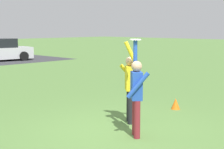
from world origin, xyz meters
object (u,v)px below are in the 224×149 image
object	(u,v)px
person_defender	(130,84)
field_cone_orange	(176,104)
person_catcher	(136,92)
frisbee_disc	(135,40)
parked_car_silver	(1,51)

from	to	relation	value
person_defender	field_cone_orange	size ratio (longest dim) A/B	6.39
person_catcher	field_cone_orange	world-z (taller)	person_catcher
person_defender	frisbee_disc	distance (m)	1.41
parked_car_silver	person_catcher	bearing A→B (deg)	-101.82
parked_car_silver	field_cone_orange	bearing A→B (deg)	-94.29
person_defender	parked_car_silver	world-z (taller)	person_defender
person_defender	frisbee_disc	size ratio (longest dim) A/B	8.25
person_catcher	frisbee_disc	distance (m)	1.13
frisbee_disc	person_catcher	bearing A→B (deg)	-132.35
parked_car_silver	field_cone_orange	size ratio (longest dim) A/B	13.49
person_defender	parked_car_silver	bearing A→B (deg)	-156.42
frisbee_disc	parked_car_silver	bearing A→B (deg)	70.18
frisbee_disc	parked_car_silver	distance (m)	18.86
parked_car_silver	person_defender	bearing A→B (deg)	-100.51
person_catcher	person_defender	distance (m)	1.09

